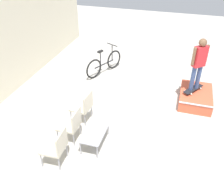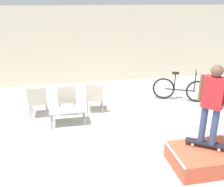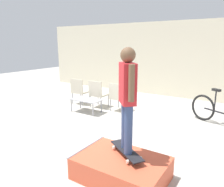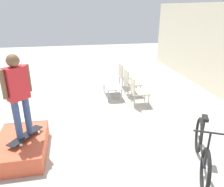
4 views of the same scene
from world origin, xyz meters
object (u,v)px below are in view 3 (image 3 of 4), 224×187
(patio_chair_left, at_px, (79,90))
(patio_chair_center, at_px, (98,93))
(coffee_table, at_px, (86,101))
(patio_chair_right, at_px, (118,96))
(bicycle, at_px, (221,112))
(skateboard_on_ramp, at_px, (126,151))
(person_skater, at_px, (127,92))
(skate_ramp_box, at_px, (121,168))

(patio_chair_left, bearing_deg, patio_chair_center, 177.86)
(coffee_table, height_order, patio_chair_right, patio_chair_right)
(patio_chair_center, xyz_separation_m, bicycle, (3.75, 0.36, -0.13))
(skateboard_on_ramp, height_order, bicycle, bicycle)
(skateboard_on_ramp, relative_size, patio_chair_left, 0.86)
(coffee_table, height_order, bicycle, bicycle)
(skateboard_on_ramp, height_order, patio_chair_left, patio_chair_left)
(person_skater, bearing_deg, patio_chair_right, 171.27)
(skate_ramp_box, height_order, patio_chair_right, patio_chair_right)
(patio_chair_center, relative_size, bicycle, 0.55)
(skate_ramp_box, height_order, coffee_table, coffee_table)
(bicycle, bearing_deg, patio_chair_center, -148.51)
(coffee_table, distance_m, bicycle, 3.87)
(patio_chair_left, height_order, patio_chair_center, same)
(bicycle, bearing_deg, coffee_table, -139.37)
(patio_chair_right, bearing_deg, patio_chair_left, 4.50)
(patio_chair_center, bearing_deg, patio_chair_left, -0.39)
(coffee_table, xyz_separation_m, patio_chair_left, (-0.82, 0.62, 0.14))
(coffee_table, xyz_separation_m, bicycle, (3.75, 0.98, 0.02))
(skateboard_on_ramp, xyz_separation_m, bicycle, (1.01, 3.28, -0.06))
(patio_chair_left, height_order, bicycle, bicycle)
(coffee_table, distance_m, patio_chair_left, 1.04)
(skate_ramp_box, bearing_deg, coffee_table, 138.25)
(bicycle, bearing_deg, person_skater, -81.16)
(skateboard_on_ramp, height_order, patio_chair_center, patio_chair_center)
(skate_ramp_box, xyz_separation_m, person_skater, (0.03, 0.12, 1.24))
(person_skater, height_order, coffee_table, person_skater)
(person_skater, height_order, bicycle, person_skater)
(skateboard_on_ramp, height_order, coffee_table, skateboard_on_ramp)
(coffee_table, relative_size, bicycle, 0.58)
(skateboard_on_ramp, distance_m, patio_chair_left, 4.60)
(skateboard_on_ramp, relative_size, bicycle, 0.47)
(patio_chair_center, bearing_deg, patio_chair_right, 179.63)
(patio_chair_right, bearing_deg, skate_ramp_box, 126.45)
(patio_chair_right, bearing_deg, bicycle, -168.41)
(skate_ramp_box, distance_m, skateboard_on_ramp, 0.29)
(patio_chair_left, bearing_deg, skateboard_on_ramp, 138.50)
(person_skater, xyz_separation_m, patio_chair_left, (-3.56, 2.92, -0.90))
(coffee_table, relative_size, patio_chair_center, 1.05)
(person_skater, relative_size, patio_chair_left, 1.77)
(skateboard_on_ramp, distance_m, patio_chair_center, 4.00)
(skateboard_on_ramp, xyz_separation_m, patio_chair_center, (-2.74, 2.92, 0.07))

